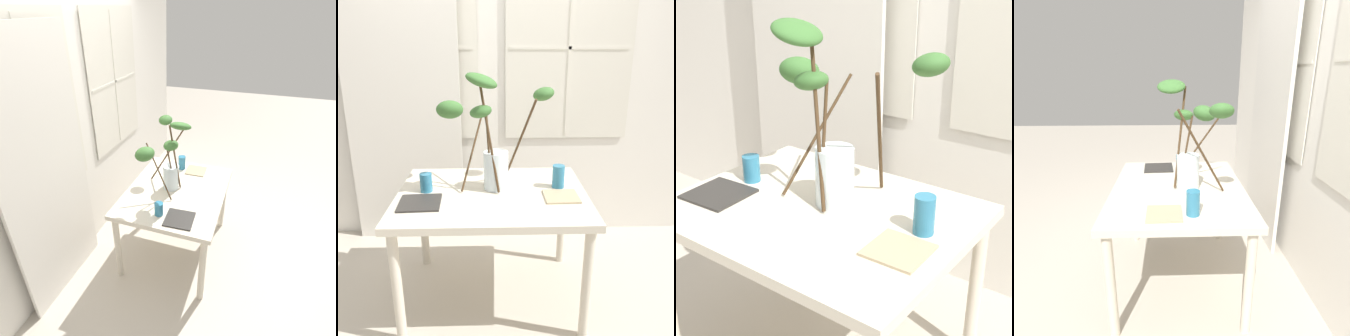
% 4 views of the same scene
% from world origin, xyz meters
% --- Properties ---
extents(back_wall_with_windows, '(4.80, 0.14, 2.76)m').
position_xyz_m(back_wall_with_windows, '(0.00, 1.01, 1.39)').
color(back_wall_with_windows, silver).
rests_on(back_wall_with_windows, ground).
extents(curtain_sheer_side, '(0.93, 0.03, 2.29)m').
position_xyz_m(curtain_sheer_side, '(-0.73, 0.86, 1.14)').
color(curtain_sheer_side, silver).
rests_on(curtain_sheer_side, ground).
extents(dining_table, '(1.19, 0.93, 0.77)m').
position_xyz_m(dining_table, '(0.00, 0.00, 0.68)').
color(dining_table, beige).
rests_on(dining_table, ground).
extents(vase_with_branches, '(0.82, 0.51, 0.77)m').
position_xyz_m(vase_with_branches, '(-0.02, 0.10, 1.12)').
color(vase_with_branches, silver).
rests_on(vase_with_branches, dining_table).
extents(drinking_glass_blue_left, '(0.08, 0.08, 0.12)m').
position_xyz_m(drinking_glass_blue_left, '(-0.42, 0.03, 0.83)').
color(drinking_glass_blue_left, teal).
rests_on(drinking_glass_blue_left, dining_table).
extents(drinking_glass_blue_right, '(0.08, 0.08, 0.15)m').
position_xyz_m(drinking_glass_blue_right, '(0.43, 0.08, 0.85)').
color(drinking_glass_blue_right, teal).
rests_on(drinking_glass_blue_right, dining_table).
extents(plate_square_left, '(0.25, 0.25, 0.01)m').
position_xyz_m(plate_square_left, '(-0.42, -0.16, 0.78)').
color(plate_square_left, '#2D2B28').
rests_on(plate_square_left, dining_table).
extents(plate_square_right, '(0.21, 0.21, 0.01)m').
position_xyz_m(plate_square_right, '(0.42, -0.09, 0.78)').
color(plate_square_right, tan).
rests_on(plate_square_right, dining_table).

